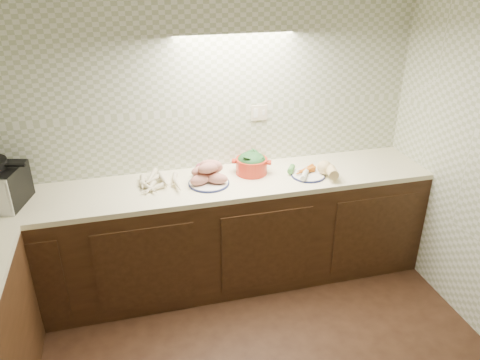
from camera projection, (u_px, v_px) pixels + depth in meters
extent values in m
cube|color=#9FA886|center=(190.00, 121.00, 3.55)|extent=(3.60, 0.05, 2.60)
cube|color=beige|center=(259.00, 113.00, 3.68)|extent=(0.13, 0.01, 0.12)
cube|color=black|center=(201.00, 237.00, 3.69)|extent=(3.60, 0.60, 0.86)
cube|color=#F4E6BE|center=(199.00, 186.00, 3.50)|extent=(3.60, 0.60, 0.04)
cone|color=beige|center=(142.00, 182.00, 3.48)|extent=(0.21, 0.12, 0.04)
cone|color=beige|center=(149.00, 181.00, 3.48)|extent=(0.17, 0.20, 0.05)
cone|color=beige|center=(142.00, 188.00, 3.37)|extent=(0.14, 0.17, 0.05)
cone|color=beige|center=(157.00, 184.00, 3.44)|extent=(0.06, 0.20, 0.04)
cone|color=beige|center=(160.00, 182.00, 3.46)|extent=(0.16, 0.20, 0.05)
cone|color=beige|center=(152.00, 182.00, 3.47)|extent=(0.13, 0.19, 0.05)
cone|color=beige|center=(150.00, 182.00, 3.47)|extent=(0.14, 0.17, 0.04)
cone|color=beige|center=(172.00, 183.00, 3.40)|extent=(0.09, 0.19, 0.04)
cone|color=beige|center=(163.00, 180.00, 3.45)|extent=(0.11, 0.20, 0.04)
cone|color=beige|center=(161.00, 176.00, 3.50)|extent=(0.10, 0.17, 0.04)
cone|color=beige|center=(143.00, 182.00, 3.41)|extent=(0.14, 0.22, 0.05)
cylinder|color=#141946|center=(209.00, 183.00, 3.49)|extent=(0.31, 0.31, 0.01)
cylinder|color=white|center=(209.00, 183.00, 3.48)|extent=(0.29, 0.29, 0.02)
ellipsoid|color=tan|center=(200.00, 179.00, 3.43)|extent=(0.17, 0.09, 0.08)
ellipsoid|color=tan|center=(217.00, 178.00, 3.45)|extent=(0.17, 0.09, 0.08)
ellipsoid|color=tan|center=(207.00, 174.00, 3.51)|extent=(0.17, 0.09, 0.08)
ellipsoid|color=tan|center=(202.00, 171.00, 3.46)|extent=(0.17, 0.09, 0.08)
ellipsoid|color=tan|center=(213.00, 169.00, 3.49)|extent=(0.17, 0.09, 0.08)
ellipsoid|color=tan|center=(209.00, 168.00, 3.42)|extent=(0.17, 0.09, 0.08)
ellipsoid|color=tan|center=(211.00, 165.00, 3.45)|extent=(0.17, 0.09, 0.08)
cylinder|color=black|center=(203.00, 173.00, 3.59)|extent=(0.15, 0.15, 0.05)
sphere|color=maroon|center=(201.00, 168.00, 3.57)|extent=(0.08, 0.08, 0.08)
sphere|color=silver|center=(206.00, 168.00, 3.59)|extent=(0.05, 0.05, 0.05)
cylinder|color=#B52614|center=(252.00, 166.00, 3.63)|extent=(0.32, 0.32, 0.12)
cube|color=#B52614|center=(234.00, 161.00, 3.63)|extent=(0.05, 0.06, 0.02)
cube|color=#B52614|center=(269.00, 163.00, 3.61)|extent=(0.05, 0.06, 0.02)
ellipsoid|color=#255D27|center=(252.00, 160.00, 3.61)|extent=(0.22, 0.22, 0.12)
cylinder|color=#141946|center=(308.00, 175.00, 3.61)|extent=(0.26, 0.26, 0.01)
cylinder|color=white|center=(308.00, 175.00, 3.61)|extent=(0.25, 0.25, 0.02)
cone|color=orange|center=(307.00, 172.00, 3.61)|extent=(0.13, 0.12, 0.03)
cone|color=orange|center=(304.00, 170.00, 3.63)|extent=(0.14, 0.11, 0.03)
cone|color=orange|center=(302.00, 170.00, 3.64)|extent=(0.15, 0.06, 0.03)
cone|color=orange|center=(308.00, 169.00, 3.61)|extent=(0.15, 0.08, 0.03)
cone|color=orange|center=(308.00, 169.00, 3.62)|extent=(0.14, 0.11, 0.03)
cone|color=orange|center=(309.00, 169.00, 3.62)|extent=(0.15, 0.05, 0.03)
cylinder|color=silver|center=(305.00, 174.00, 3.56)|extent=(0.12, 0.17, 0.04)
cylinder|color=#316F2E|center=(291.00, 169.00, 3.64)|extent=(0.09, 0.11, 0.05)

